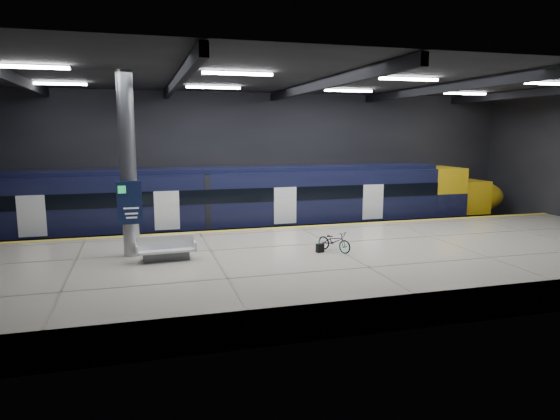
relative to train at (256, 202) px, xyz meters
name	(u,v)px	position (x,y,z in m)	size (l,w,h in m)	color
ground	(319,262)	(1.59, -5.50, -2.06)	(30.00, 30.00, 0.00)	black
room_shell	(321,133)	(1.59, -5.49, 3.66)	(30.10, 16.10, 8.05)	black
platform	(341,264)	(1.59, -8.00, -1.51)	(30.00, 11.00, 1.10)	beige
safety_strip	(300,227)	(1.59, -2.75, -0.95)	(30.00, 0.40, 0.01)	gold
rails	(285,236)	(1.59, 0.00, -1.98)	(30.00, 1.52, 0.16)	gray
train	(256,202)	(0.00, 0.00, 0.00)	(29.40, 2.84, 3.79)	black
bench	(166,251)	(-5.20, -7.59, -0.63)	(2.17, 0.98, 0.94)	#595B60
bicycle	(334,241)	(1.28, -8.00, -0.55)	(0.55, 1.58, 0.83)	#99999E
pannier_bag	(320,248)	(0.68, -8.00, -0.78)	(0.30, 0.18, 0.35)	black
info_column	(128,168)	(-6.41, -6.52, 2.40)	(0.90, 0.78, 6.90)	#9EA0A5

